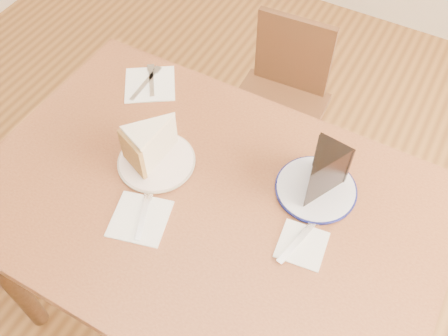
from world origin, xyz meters
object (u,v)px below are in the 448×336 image
at_px(table, 207,220).
at_px(chocolate_cake, 319,176).
at_px(carrot_cake, 156,141).
at_px(plate_cream, 157,161).
at_px(plate_navy, 316,189).
at_px(chair_far, 279,101).

distance_m(table, chocolate_cake, 0.33).
relative_size(table, carrot_cake, 8.82).
relative_size(table, chocolate_cake, 9.29).
bearing_deg(chocolate_cake, table, 40.95).
bearing_deg(table, chocolate_cake, 33.93).
relative_size(plate_cream, plate_navy, 0.99).
bearing_deg(table, chair_far, 98.18).
height_order(table, chocolate_cake, chocolate_cake).
bearing_deg(plate_navy, carrot_cake, -166.06).
relative_size(chair_far, chocolate_cake, 5.54).
bearing_deg(plate_navy, chair_far, 120.77).
distance_m(carrot_cake, chocolate_cake, 0.43).
height_order(chair_far, plate_navy, plate_navy).
relative_size(chair_far, carrot_cake, 5.26).
bearing_deg(carrot_cake, plate_cream, -44.73).
height_order(table, chair_far, table).
distance_m(table, carrot_cake, 0.26).
height_order(carrot_cake, chocolate_cake, chocolate_cake).
bearing_deg(chocolate_cake, chair_far, -52.41).
bearing_deg(plate_navy, plate_cream, -163.05).
xyz_separation_m(plate_navy, carrot_cake, (-0.42, -0.10, 0.06)).
bearing_deg(chocolate_cake, plate_navy, -69.81).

